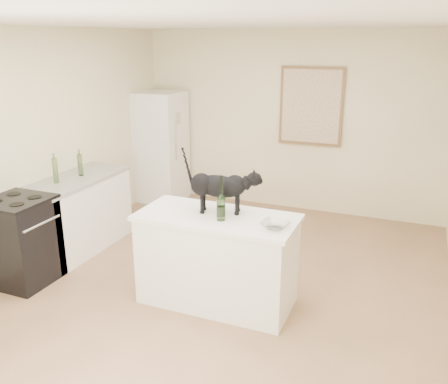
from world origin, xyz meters
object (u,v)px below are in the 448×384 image
fridge (161,147)px  wine_bottle (221,201)px  stove (21,242)px  glass_bowl (275,225)px  black_cat (219,189)px

fridge → wine_bottle: bearing=-51.1°
stove → glass_bowl: size_ratio=3.66×
fridge → wine_bottle: size_ratio=4.62×
wine_bottle → stove: bearing=-171.8°
wine_bottle → glass_bowl: wine_bottle is taller
fridge → black_cat: 3.20m
stove → wine_bottle: 2.24m
stove → fridge: (0.00, 2.95, 0.40)m
stove → black_cat: (2.03, 0.49, 0.68)m
black_cat → glass_bowl: 0.67m
stove → black_cat: size_ratio=1.37×
stove → black_cat: black_cat is taller
fridge → glass_bowl: (2.64, -2.65, 0.08)m
stove → wine_bottle: wine_bottle is taller
fridge → glass_bowl: bearing=-45.1°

